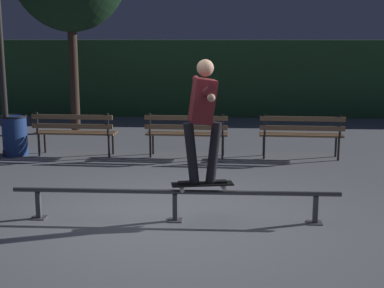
{
  "coord_description": "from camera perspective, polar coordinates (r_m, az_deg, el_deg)",
  "views": [
    {
      "loc": [
        0.58,
        -6.71,
        2.33
      ],
      "look_at": [
        0.17,
        0.72,
        0.85
      ],
      "focal_mm": 50.74,
      "sensor_mm": 36.0,
      "label": 1
    }
  ],
  "objects": [
    {
      "name": "ground_plane",
      "position": [
        7.13,
        -1.73,
        -7.83
      ],
      "size": [
        90.0,
        90.0,
        0.0
      ],
      "primitive_type": "plane",
      "color": "slate"
    },
    {
      "name": "hedge_backdrop",
      "position": [
        16.39,
        1.08,
        6.99
      ],
      "size": [
        24.0,
        1.2,
        2.23
      ],
      "primitive_type": "cube",
      "color": "#2D5B33",
      "rests_on": "ground"
    },
    {
      "name": "grind_rail",
      "position": [
        6.95,
        -1.8,
        -5.54
      ],
      "size": [
        4.19,
        0.18,
        0.42
      ],
      "color": "#47474C",
      "rests_on": "ground"
    },
    {
      "name": "skateboard",
      "position": [
        6.88,
        1.1,
        -4.27
      ],
      "size": [
        0.8,
        0.34,
        0.09
      ],
      "color": "black",
      "rests_on": "grind_rail"
    },
    {
      "name": "skateboarder",
      "position": [
        6.69,
        1.15,
        3.48
      ],
      "size": [
        0.63,
        1.39,
        1.56
      ],
      "color": "black",
      "rests_on": "skateboard"
    },
    {
      "name": "park_bench_leftmost",
      "position": [
        10.89,
        -12.26,
        1.51
      ],
      "size": [
        1.62,
        0.48,
        0.88
      ],
      "color": "#282623",
      "rests_on": "ground"
    },
    {
      "name": "park_bench_left_center",
      "position": [
        10.52,
        -0.58,
        1.44
      ],
      "size": [
        1.62,
        0.48,
        0.88
      ],
      "color": "#282623",
      "rests_on": "ground"
    },
    {
      "name": "park_bench_right_center",
      "position": [
        10.62,
        11.42,
        1.3
      ],
      "size": [
        1.62,
        0.48,
        0.88
      ],
      "color": "#282623",
      "rests_on": "ground"
    },
    {
      "name": "trash_can",
      "position": [
        11.33,
        -18.13,
        0.94
      ],
      "size": [
        0.52,
        0.52,
        0.8
      ],
      "color": "navy",
      "rests_on": "ground"
    }
  ]
}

